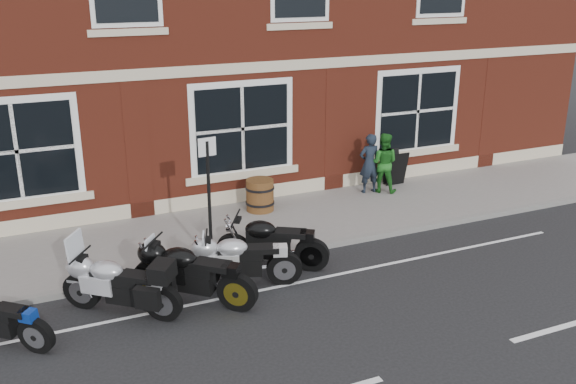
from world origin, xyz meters
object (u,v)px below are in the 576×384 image
moto_touring_silver (118,282)px  barrel_planter (260,195)px  moto_sport_black (192,271)px  pedestrian_right (383,163)px  moto_naked_black (270,240)px  moto_sport_silver (241,258)px  parking_sign (209,192)px  pedestrian_left (369,163)px  a_board_sign (394,168)px

moto_touring_silver → barrel_planter: moto_touring_silver is taller
moto_sport_black → pedestrian_right: pedestrian_right is taller
moto_touring_silver → pedestrian_right: 8.05m
pedestrian_right → moto_sport_black: bearing=68.5°
moto_touring_silver → moto_naked_black: (3.01, 0.60, -0.01)m
moto_sport_silver → parking_sign: 1.44m
moto_naked_black → pedestrian_left: pedestrian_left is taller
moto_touring_silver → parking_sign: (1.98, 1.12, 0.97)m
pedestrian_left → parking_sign: (-4.96, -2.34, 0.67)m
pedestrian_right → a_board_sign: bearing=-108.7°
moto_touring_silver → moto_sport_silver: size_ratio=0.85×
barrel_planter → moto_naked_black: bearing=-107.9°
moto_sport_black → a_board_sign: (6.68, 3.92, -0.03)m
moto_sport_black → parking_sign: bearing=12.2°
a_board_sign → barrel_planter: size_ratio=1.20×
pedestrian_left → parking_sign: 5.53m
pedestrian_left → pedestrian_right: bearing=168.8°
pedestrian_left → barrel_planter: pedestrian_left is taller
pedestrian_right → pedestrian_left: bearing=24.0°
moto_naked_black → pedestrian_left: bearing=-21.4°
moto_sport_black → pedestrian_right: bearing=-17.3°
moto_touring_silver → moto_sport_black: size_ratio=0.97×
pedestrian_left → barrel_planter: (-3.04, -0.10, -0.39)m
a_board_sign → parking_sign: 6.57m
pedestrian_right → parking_sign: bearing=61.3°
parking_sign → barrel_planter: bearing=43.0°
moto_sport_black → parking_sign: parking_sign is taller
moto_sport_silver → pedestrian_left: 5.79m
pedestrian_left → parking_sign: bearing=28.5°
moto_touring_silver → moto_sport_silver: bearing=-47.1°
a_board_sign → parking_sign: (-5.93, -2.65, 0.98)m
barrel_planter → parking_sign: bearing=-130.5°
parking_sign → moto_touring_silver: bearing=-157.0°
moto_sport_silver → pedestrian_left: bearing=-34.9°
moto_sport_black → moto_sport_silver: size_ratio=0.88×
barrel_planter → parking_sign: parking_sign is taller
moto_naked_black → pedestrian_right: size_ratio=1.27×
a_board_sign → barrel_planter: bearing=-175.3°
moto_sport_black → barrel_planter: bearing=5.3°
moto_sport_silver → a_board_sign: size_ratio=2.26×
moto_naked_black → pedestrian_right: (4.29, 2.78, 0.31)m
parking_sign → moto_sport_silver: bearing=-82.3°
moto_touring_silver → pedestrian_left: (6.94, 3.47, 0.30)m
moto_naked_black → parking_sign: size_ratio=0.79×
moto_touring_silver → parking_sign: parking_sign is taller
pedestrian_left → barrel_planter: size_ratio=2.03×
moto_sport_black → moto_naked_black: 1.92m
moto_touring_silver → moto_sport_black: 1.24m
moto_naked_black → pedestrian_left: (3.94, 2.87, 0.31)m
pedestrian_left → moto_naked_black: bearing=39.3°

